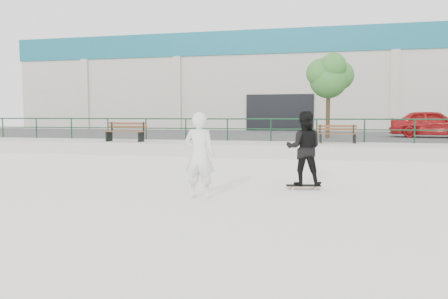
% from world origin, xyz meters
% --- Properties ---
extents(ground, '(120.00, 120.00, 0.00)m').
position_xyz_m(ground, '(0.00, 0.00, 0.00)').
color(ground, silver).
rests_on(ground, ground).
extents(ledge, '(30.00, 3.00, 0.50)m').
position_xyz_m(ledge, '(0.00, 9.50, 0.25)').
color(ledge, '#B5AEA5').
rests_on(ledge, ground).
extents(parking_strip, '(60.00, 14.00, 0.50)m').
position_xyz_m(parking_strip, '(0.00, 18.00, 0.25)').
color(parking_strip, '#333333').
rests_on(parking_strip, ground).
extents(railing, '(28.00, 0.06, 1.03)m').
position_xyz_m(railing, '(-0.00, 10.80, 1.24)').
color(railing, '#143820').
rests_on(railing, ledge).
extents(commercial_building, '(44.20, 16.33, 8.00)m').
position_xyz_m(commercial_building, '(-0.00, 31.99, 4.58)').
color(commercial_building, beige).
rests_on(commercial_building, ground).
extents(bench_left, '(1.90, 0.61, 0.87)m').
position_xyz_m(bench_left, '(-5.31, 9.25, 0.93)').
color(bench_left, '#4E2B1B').
rests_on(bench_left, ledge).
extents(bench_right, '(1.72, 0.68, 0.77)m').
position_xyz_m(bench_right, '(3.86, 10.24, 0.88)').
color(bench_right, '#4E2B1B').
rests_on(bench_right, ledge).
extents(tree, '(2.38, 2.12, 4.24)m').
position_xyz_m(tree, '(3.51, 14.16, 3.68)').
color(tree, '#3F311F').
rests_on(tree, parking_strip).
extents(red_car, '(4.42, 2.18, 1.45)m').
position_xyz_m(red_car, '(8.82, 16.08, 1.22)').
color(red_car, '#A01315').
rests_on(red_car, parking_strip).
extents(skateboard, '(0.81, 0.38, 0.09)m').
position_xyz_m(skateboard, '(2.93, 1.35, 0.07)').
color(skateboard, black).
rests_on(skateboard, ground).
extents(standing_skater, '(0.84, 0.66, 1.68)m').
position_xyz_m(standing_skater, '(2.93, 1.35, 0.94)').
color(standing_skater, black).
rests_on(standing_skater, skateboard).
extents(seated_skater, '(0.66, 0.46, 1.75)m').
position_xyz_m(seated_skater, '(0.93, -0.26, 0.88)').
color(seated_skater, white).
rests_on(seated_skater, ground).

